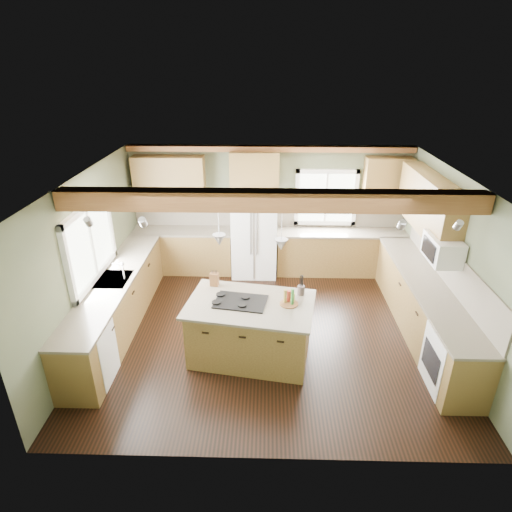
{
  "coord_description": "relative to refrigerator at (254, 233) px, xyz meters",
  "views": [
    {
      "loc": [
        -0.05,
        -5.93,
        4.16
      ],
      "look_at": [
        -0.22,
        0.3,
        1.24
      ],
      "focal_mm": 30.0,
      "sensor_mm": 36.0,
      "label": 1
    }
  ],
  "objects": [
    {
      "name": "upper_cab_back_corner",
      "position": [
        2.6,
        0.21,
        1.05
      ],
      "size": [
        0.9,
        0.35,
        0.9
      ],
      "primitive_type": "cube",
      "color": "brown",
      "rests_on": "wall_back"
    },
    {
      "name": "cooktop",
      "position": [
        -0.12,
        -2.73,
        0.03
      ],
      "size": [
        0.81,
        0.61,
        0.02
      ],
      "primitive_type": "cube",
      "rotation": [
        0.0,
        0.0,
        -0.17
      ],
      "color": "black",
      "rests_on": "island_top"
    },
    {
      "name": "microwave",
      "position": [
        2.88,
        -2.17,
        0.65
      ],
      "size": [
        0.4,
        0.7,
        0.38
      ],
      "primitive_type": "cube",
      "color": "white",
      "rests_on": "wall_right"
    },
    {
      "name": "base_cab_back_right",
      "position": [
        1.79,
        0.08,
        -0.46
      ],
      "size": [
        2.62,
        0.6,
        0.88
      ],
      "primitive_type": "cube",
      "color": "brown",
      "rests_on": "floor"
    },
    {
      "name": "upper_cab_right",
      "position": [
        2.92,
        -1.22,
        1.05
      ],
      "size": [
        0.35,
        2.2,
        0.9
      ],
      "primitive_type": "cube",
      "color": "brown",
      "rests_on": "wall_right"
    },
    {
      "name": "island",
      "position": [
        0.02,
        -2.76,
        -0.46
      ],
      "size": [
        1.86,
        1.31,
        0.88
      ],
      "primitive_type": "cube",
      "rotation": [
        0.0,
        0.0,
        -0.17
      ],
      "color": "brown",
      "rests_on": "floor"
    },
    {
      "name": "pendant_left",
      "position": [
        -0.4,
        -2.69,
        0.98
      ],
      "size": [
        0.18,
        0.18,
        0.16
      ],
      "primitive_type": "cone",
      "rotation": [
        3.14,
        0.0,
        0.0
      ],
      "color": "#B2B2B7",
      "rests_on": "ceiling"
    },
    {
      "name": "pendant_right",
      "position": [
        0.45,
        -2.83,
        0.98
      ],
      "size": [
        0.18,
        0.18,
        0.16
      ],
      "primitive_type": "cone",
      "rotation": [
        3.14,
        0.0,
        0.0
      ],
      "color": "#B2B2B7",
      "rests_on": "ceiling"
    },
    {
      "name": "sink",
      "position": [
        -2.2,
        -2.07,
        0.01
      ],
      "size": [
        0.5,
        0.65,
        0.03
      ],
      "primitive_type": "cube",
      "color": "#262628",
      "rests_on": "counter_left"
    },
    {
      "name": "base_cab_right",
      "position": [
        2.8,
        -2.07,
        -0.46
      ],
      "size": [
        0.6,
        3.7,
        0.88
      ],
      "primitive_type": "cube",
      "color": "brown",
      "rests_on": "floor"
    },
    {
      "name": "counter_back_right",
      "position": [
        1.79,
        0.08,
        0.0
      ],
      "size": [
        2.66,
        0.64,
        0.04
      ],
      "primitive_type": "cube",
      "color": "#50483B",
      "rests_on": "base_cab_back_right"
    },
    {
      "name": "floor",
      "position": [
        0.3,
        -2.12,
        -0.9
      ],
      "size": [
        5.6,
        5.6,
        0.0
      ],
      "primitive_type": "plane",
      "color": "black",
      "rests_on": "ground"
    },
    {
      "name": "wall_left",
      "position": [
        -2.5,
        -2.12,
        0.4
      ],
      "size": [
        0.0,
        5.0,
        5.0
      ],
      "primitive_type": "plane",
      "rotation": [
        1.57,
        0.0,
        1.57
      ],
      "color": "#48523A",
      "rests_on": "ground"
    },
    {
      "name": "base_cab_back_left",
      "position": [
        -1.49,
        0.08,
        -0.46
      ],
      "size": [
        2.02,
        0.6,
        0.88
      ],
      "primitive_type": "cube",
      "color": "brown",
      "rests_on": "floor"
    },
    {
      "name": "ceiling",
      "position": [
        0.3,
        -2.12,
        1.7
      ],
      "size": [
        5.6,
        5.6,
        0.0
      ],
      "primitive_type": "plane",
      "rotation": [
        3.14,
        0.0,
        0.0
      ],
      "color": "silver",
      "rests_on": "wall_back"
    },
    {
      "name": "oven",
      "position": [
        2.79,
        -3.37,
        -0.47
      ],
      "size": [
        0.6,
        0.72,
        0.84
      ],
      "primitive_type": "cube",
      "color": "white",
      "rests_on": "floor"
    },
    {
      "name": "backsplash_right",
      "position": [
        3.08,
        -2.07,
        0.31
      ],
      "size": [
        0.03,
        3.7,
        0.58
      ],
      "primitive_type": "cube",
      "color": "brown",
      "rests_on": "wall_right"
    },
    {
      "name": "window_back",
      "position": [
        1.45,
        0.36,
        0.65
      ],
      "size": [
        1.1,
        0.04,
        1.0
      ],
      "primitive_type": "cube",
      "color": "white",
      "rests_on": "wall_back"
    },
    {
      "name": "soffit_trim",
      "position": [
        0.3,
        0.28,
        1.64
      ],
      "size": [
        5.55,
        0.2,
        0.1
      ],
      "primitive_type": "cube",
      "color": "brown",
      "rests_on": "ceiling"
    },
    {
      "name": "faucet",
      "position": [
        -2.02,
        -2.07,
        0.15
      ],
      "size": [
        0.02,
        0.02,
        0.28
      ],
      "primitive_type": "cylinder",
      "color": "#B2B2B7",
      "rests_on": "sink"
    },
    {
      "name": "island_top",
      "position": [
        0.02,
        -2.76,
        0.0
      ],
      "size": [
        1.99,
        1.44,
        0.04
      ],
      "primitive_type": "cube",
      "rotation": [
        0.0,
        0.0,
        -0.17
      ],
      "color": "#50483B",
      "rests_on": "island"
    },
    {
      "name": "upper_cab_back_left",
      "position": [
        -1.69,
        0.21,
        1.05
      ],
      "size": [
        1.4,
        0.35,
        0.9
      ],
      "primitive_type": "cube",
      "color": "brown",
      "rests_on": "wall_back"
    },
    {
      "name": "window_left",
      "position": [
        -2.48,
        -2.07,
        0.65
      ],
      "size": [
        0.04,
        1.6,
        1.05
      ],
      "primitive_type": "cube",
      "color": "white",
      "rests_on": "wall_left"
    },
    {
      "name": "wall_right",
      "position": [
        3.1,
        -2.12,
        0.4
      ],
      "size": [
        0.0,
        5.0,
        5.0
      ],
      "primitive_type": "plane",
      "rotation": [
        1.57,
        0.0,
        -1.57
      ],
      "color": "#48523A",
      "rests_on": "ground"
    },
    {
      "name": "counter_left",
      "position": [
        -2.2,
        -2.07,
        0.0
      ],
      "size": [
        0.64,
        3.74,
        0.04
      ],
      "primitive_type": "cube",
      "color": "#50483B",
      "rests_on": "base_cab_left"
    },
    {
      "name": "upper_cab_over_fridge",
      "position": [
        -0.0,
        0.21,
        1.25
      ],
      "size": [
        0.96,
        0.35,
        0.7
      ],
      "primitive_type": "cube",
      "color": "brown",
      "rests_on": "wall_back"
    },
    {
      "name": "backsplash_back",
      "position": [
        0.3,
        0.36,
        0.31
      ],
      "size": [
        5.58,
        0.03,
        0.58
      ],
      "primitive_type": "cube",
      "color": "brown",
      "rests_on": "wall_back"
    },
    {
      "name": "counter_right",
      "position": [
        2.8,
        -2.07,
        0.0
      ],
      "size": [
        0.64,
        3.74,
        0.04
      ],
      "primitive_type": "cube",
      "color": "#50483B",
      "rests_on": "base_cab_right"
    },
    {
      "name": "ceiling_beam",
      "position": [
        0.3,
        -2.76,
        1.57
      ],
      "size": [
        5.55,
        0.26,
        0.26
      ],
      "primitive_type": "cube",
      "color": "brown",
      "rests_on": "ceiling"
    },
    {
      "name": "base_cab_left",
      "position": [
        -2.2,
        -2.07,
        -0.46
      ],
      "size": [
        0.6,
        3.7,
        0.88
      ],
      "primitive_type": "cube",
      "color": "brown",
      "rests_on": "floor"
    },
    {
      "name": "knife_block",
      "position": [
        -0.55,
        -2.24,
        0.13
      ],
      "size": [
        0.14,
        0.11,
        0.21
      ],
      "primitive_type": "cube",
      "rotation": [
        0.0,
        0.0,
        -0.14
      ],
      "color": "brown",
      "rests_on": "island_top"
    },
    {
      "name": "counter_back_left",
      "position": [
        -1.49,
        0.08,
        0.0
      ],
      "size": [
        2.06,
        0.64,
        0.04
      ],
      "primitive_type": "cube",
      "color": "#50483B",
      "rests_on": "base_cab_back_left"
    },
    {
      "name": "refrigerator",
      "position": [
        0.0,
        0.0,
        0.0
      ],
      "size": [
        0.9,
        0.74,
        1.8
      ],
      "primitive_type": "cube",
      "color": "white",
      "rests_on": "floor"
    },
    {
      "name": "dishwasher",
      "position": [
        -2.19,
        -3.37,
        -0.47
      ],
      "size": [
        0.6,
        0.6,
        0.84
      ],
      "primitive_type": "cube",
      "color": "white",
      "rests_on": "floor"
    },
    {
      "name": "bottle_tray",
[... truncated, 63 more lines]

